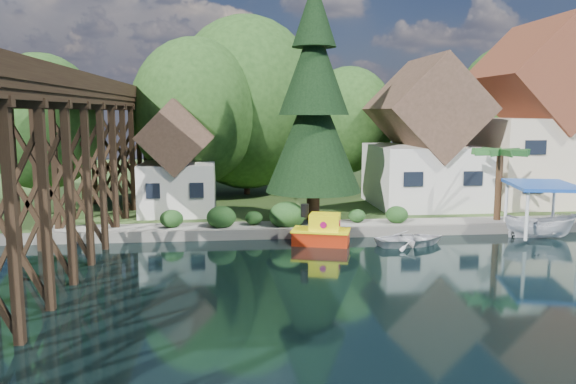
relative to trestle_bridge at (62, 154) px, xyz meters
name	(u,v)px	position (x,y,z in m)	size (l,w,h in m)	color
ground	(392,275)	(16.00, -5.17, -5.35)	(140.00, 140.00, 0.00)	black
bank	(300,181)	(16.00, 28.83, -5.10)	(140.00, 52.00, 0.50)	#2C491D
seawall	(419,230)	(20.00, 2.83, -5.04)	(60.00, 0.40, 0.62)	slate
promenade	(442,222)	(22.00, 4.13, -4.82)	(50.00, 2.60, 0.06)	gray
trestle_bridge	(62,154)	(0.00, 0.00, 0.00)	(4.12, 44.18, 9.30)	black
house_left	(424,144)	(23.00, 10.83, -0.21)	(7.64, 8.64, 11.02)	silver
house_center	(536,126)	(32.00, 11.33, 1.07)	(8.65, 9.18, 13.89)	beige
shed	(178,165)	(5.00, 9.33, -1.52)	(5.09, 5.40, 7.85)	silver
bg_trees	(332,114)	(17.00, 16.08, 1.94)	(49.90, 13.30, 10.57)	#382314
shrubs	(277,214)	(11.40, 4.09, -4.12)	(15.76, 2.47, 1.70)	#163F16
conifer	(314,106)	(13.94, 6.00, 2.48)	(6.18, 6.18, 15.23)	#382314
palm_tree	(500,154)	(25.74, 4.39, -0.55)	(4.62, 4.62, 4.93)	#382314
tugboat	(322,232)	(13.71, 1.11, -4.65)	(3.61, 2.62, 2.35)	#B1250B
boat_white_a	(411,238)	(18.73, 0.45, -4.93)	(2.90, 4.06, 0.84)	silver
boat_canopy	(541,215)	(26.93, 1.34, -3.94)	(4.57, 5.77, 3.29)	silver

